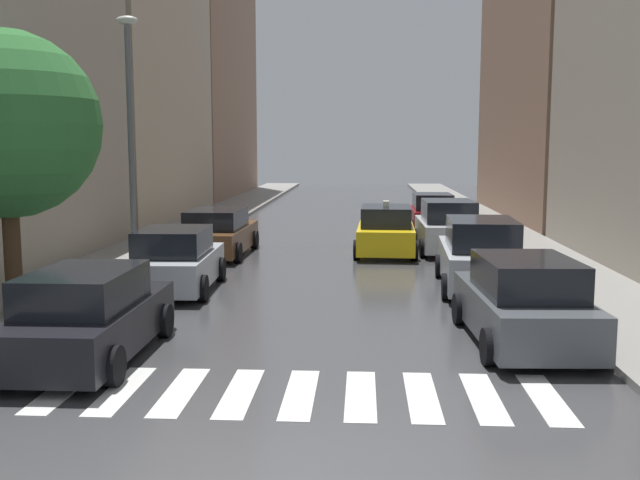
{
  "coord_description": "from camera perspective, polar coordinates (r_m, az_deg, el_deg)",
  "views": [
    {
      "loc": [
        0.91,
        -7.24,
        3.67
      ],
      "look_at": [
        -0.42,
        15.29,
        0.71
      ],
      "focal_mm": 40.77,
      "sensor_mm": 36.0,
      "label": 1
    }
  ],
  "objects": [
    {
      "name": "ground_plane",
      "position": [
        31.47,
        1.71,
        0.73
      ],
      "size": [
        28.0,
        72.0,
        0.04
      ],
      "primitive_type": "cube",
      "color": "#3D3D3F"
    },
    {
      "name": "sidewalk_left",
      "position": [
        32.31,
        -9.9,
        0.97
      ],
      "size": [
        3.0,
        72.0,
        0.15
      ],
      "primitive_type": "cube",
      "color": "gray",
      "rests_on": "ground"
    },
    {
      "name": "sidewalk_right",
      "position": [
        31.94,
        13.44,
        0.8
      ],
      "size": [
        3.0,
        72.0,
        0.15
      ],
      "primitive_type": "cube",
      "color": "gray",
      "rests_on": "ground"
    },
    {
      "name": "crosswalk_stripes",
      "position": [
        11.01,
        -1.58,
        -11.98
      ],
      "size": [
        7.65,
        2.2,
        0.01
      ],
      "color": "silver",
      "rests_on": "ground"
    },
    {
      "name": "building_left_mid",
      "position": [
        37.74,
        -15.56,
        14.61
      ],
      "size": [
        6.0,
        14.56,
        17.07
      ],
      "primitive_type": "cube",
      "color": "#B2A38C",
      "rests_on": "ground"
    },
    {
      "name": "building_left_far",
      "position": [
        54.06,
        -9.8,
        16.56
      ],
      "size": [
        6.0,
        18.02,
        24.62
      ],
      "primitive_type": "cube",
      "color": "#8C6B56",
      "rests_on": "ground"
    },
    {
      "name": "building_right_mid",
      "position": [
        38.87,
        18.92,
        13.15
      ],
      "size": [
        6.0,
        16.72,
        15.57
      ],
      "primitive_type": "cube",
      "color": "#8C6B56",
      "rests_on": "ground"
    },
    {
      "name": "parked_car_left_nearest",
      "position": [
        13.15,
        -17.72,
        -5.76
      ],
      "size": [
        2.02,
        4.41,
        1.58
      ],
      "rotation": [
        0.0,
        0.0,
        1.57
      ],
      "color": "black",
      "rests_on": "ground"
    },
    {
      "name": "parked_car_left_second",
      "position": [
        18.69,
        -11.3,
        -1.66
      ],
      "size": [
        2.16,
        4.09,
        1.6
      ],
      "rotation": [
        0.0,
        0.0,
        1.6
      ],
      "color": "#B2B7BF",
      "rests_on": "ground"
    },
    {
      "name": "parked_car_left_third",
      "position": [
        24.53,
        -8.02,
        0.53
      ],
      "size": [
        2.21,
        4.82,
        1.56
      ],
      "rotation": [
        0.0,
        0.0,
        1.55
      ],
      "color": "brown",
      "rests_on": "ground"
    },
    {
      "name": "parked_car_right_nearest",
      "position": [
        13.98,
        15.69,
        -4.8
      ],
      "size": [
        2.2,
        4.36,
        1.64
      ],
      "rotation": [
        0.0,
        0.0,
        1.62
      ],
      "color": "#474C51",
      "rests_on": "ground"
    },
    {
      "name": "parked_car_right_second",
      "position": [
        19.0,
        12.47,
        -1.27
      ],
      "size": [
        2.26,
        4.63,
        1.82
      ],
      "rotation": [
        0.0,
        0.0,
        1.52
      ],
      "color": "#B2B7BF",
      "rests_on": "ground"
    },
    {
      "name": "parked_car_right_third",
      "position": [
        25.41,
        9.98,
        0.94
      ],
      "size": [
        2.15,
        4.27,
        1.8
      ],
      "rotation": [
        0.0,
        0.0,
        1.58
      ],
      "color": "#B2B7BF",
      "rests_on": "ground"
    },
    {
      "name": "parked_car_right_fourth",
      "position": [
        31.27,
        8.78,
        2.04
      ],
      "size": [
        2.0,
        4.01,
        1.63
      ],
      "rotation": [
        0.0,
        0.0,
        1.57
      ],
      "color": "maroon",
      "rests_on": "ground"
    },
    {
      "name": "taxi_midroad",
      "position": [
        24.76,
        5.19,
        0.7
      ],
      "size": [
        2.18,
        4.5,
        1.81
      ],
      "rotation": [
        0.0,
        0.0,
        1.54
      ],
      "color": "yellow",
      "rests_on": "ground"
    },
    {
      "name": "street_tree_left",
      "position": [
        16.56,
        -23.46,
        8.28
      ],
      "size": [
        3.91,
        3.91,
        5.9
      ],
      "color": "#513823",
      "rests_on": "sidewalk_left"
    },
    {
      "name": "lamp_post_left",
      "position": [
        21.04,
        -14.67,
        8.64
      ],
      "size": [
        0.6,
        0.28,
        7.02
      ],
      "color": "#595B60",
      "rests_on": "sidewalk_left"
    }
  ]
}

